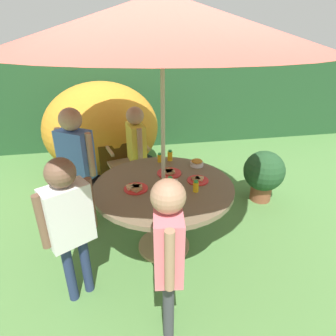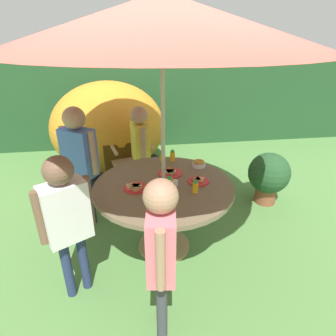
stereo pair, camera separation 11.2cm
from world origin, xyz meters
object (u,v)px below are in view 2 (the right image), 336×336
Objects in this scene: dome_tent at (109,128)px; juice_bottle_far_right at (170,184)px; child_in_pink_shirt at (161,243)px; garden_table at (164,196)px; juice_bottle_mid_left at (162,158)px; child_in_yellow_shirt at (140,143)px; snack_bowl at (199,163)px; cup_near at (175,183)px; child_in_white_shirt at (66,212)px; juice_bottle_center_back at (172,156)px; juice_bottle_near_left at (195,187)px; child_in_blue_shirt at (79,153)px; plate_far_left at (198,181)px; plate_near_right at (135,187)px; patio_umbrella at (162,22)px; wooden_chair at (129,153)px; potted_plant at (269,175)px; plate_center_front at (170,173)px.

dome_tent is 16.53× the size of juice_bottle_far_right.
dome_tent is 1.73× the size of child_in_pink_shirt.
garden_table is 0.55m from juice_bottle_mid_left.
child_in_yellow_shirt is 8.92× the size of snack_bowl.
cup_near is at bearing 4.85° from child_in_yellow_shirt.
child_in_white_shirt is 1.37m from juice_bottle_center_back.
juice_bottle_near_left is 0.83× the size of juice_bottle_far_right.
juice_bottle_near_left is (1.10, -0.76, -0.08)m from child_in_blue_shirt.
child_in_yellow_shirt is 1.88m from child_in_pink_shirt.
dome_tent is 1.74× the size of child_in_yellow_shirt.
plate_far_left is 0.60m from plate_near_right.
cup_near is (0.36, -0.00, 0.02)m from plate_near_right.
child_in_yellow_shirt is 21.27× the size of cup_near.
garden_table is at bearing 0.00° from patio_umbrella.
wooden_chair is at bearing 92.11° from plate_near_right.
child_in_pink_shirt is 1.45m from juice_bottle_center_back.
garden_table is 1.04× the size of child_in_pink_shirt.
plate_near_right reaches higher than garden_table.
child_in_white_shirt is 9.04× the size of snack_bowl.
potted_plant is at bearing 36.46° from juice_bottle_near_left.
dome_tent reaches higher than juice_bottle_far_right.
cup_near is at bearing -96.52° from juice_bottle_center_back.
cup_near is at bearing -129.71° from snack_bowl.
plate_far_left is at bearing -40.28° from plate_center_front.
dome_tent is at bearing -165.63° from child_in_yellow_shirt.
child_in_yellow_shirt reaches higher than wooden_chair.
plate_center_front is 0.31m from juice_bottle_mid_left.
juice_bottle_mid_left is at bearing 154.95° from snack_bowl.
juice_bottle_near_left is at bearing -16.74° from juice_bottle_far_right.
plate_far_left is at bearing 1.89° from garden_table.
patio_umbrella is 2.32m from potted_plant.
cup_near is (0.27, -1.04, -0.03)m from child_in_yellow_shirt.
plate_far_left is at bearing -7.42° from child_in_white_shirt.
child_in_blue_shirt is 1.12m from juice_bottle_far_right.
child_in_blue_shirt is at bearing 132.68° from plate_near_right.
child_in_blue_shirt is 23.25× the size of cup_near.
juice_bottle_near_left is 1.87× the size of cup_near.
patio_umbrella is 1.40m from juice_bottle_mid_left.
plate_near_right is 0.32m from juice_bottle_far_right.
child_in_white_shirt is at bearing -142.10° from plate_near_right.
child_in_yellow_shirt is (0.14, -0.28, 0.24)m from wooden_chair.
child_in_yellow_shirt is 12.04× the size of juice_bottle_mid_left.
child_in_yellow_shirt is 0.79m from child_in_blue_shirt.
garden_table is at bearing 0.00° from child_in_yellow_shirt.
plate_center_front is at bearing -3.34° from child_in_pink_shirt.
child_in_pink_shirt is 12.17× the size of juice_bottle_mid_left.
garden_table is 0.27m from plate_center_front.
child_in_yellow_shirt is at bearing 125.51° from juice_bottle_center_back.
juice_bottle_mid_left is (0.66, -1.49, 0.10)m from dome_tent.
child_in_blue_shirt reaches higher than juice_bottle_mid_left.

